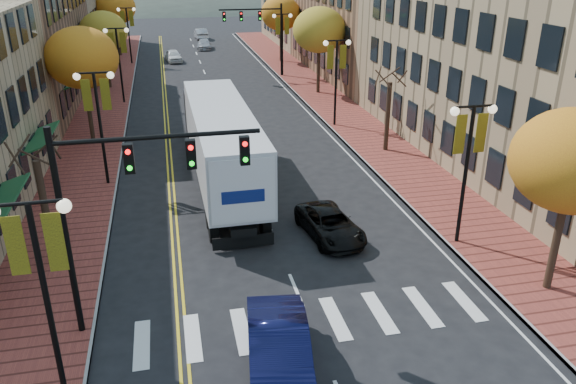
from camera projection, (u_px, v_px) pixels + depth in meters
ground at (326, 361)px, 17.10m from camera, size 200.00×200.00×0.00m
sidewalk_left at (104, 108)px, 44.47m from camera, size 4.00×85.00×0.15m
sidewalk_right at (322, 97)px, 48.03m from camera, size 4.00×85.00×0.15m
building_left_far at (48, 14)px, 66.65m from camera, size 12.00×26.00×9.50m
building_right_near at (563, 27)px, 32.17m from camera, size 15.00×28.00×15.00m
building_right_mid at (389, 22)px, 56.50m from camera, size 15.00×24.00×10.00m
building_right_far at (328, 0)px, 76.06m from camera, size 15.00×20.00×11.00m
tree_left_a at (46, 212)px, 21.62m from camera, size 0.28×0.28×4.20m
tree_left_b at (82, 58)px, 34.73m from camera, size 4.48×4.48×7.21m
tree_left_c at (103, 32)px, 49.25m from camera, size 4.16×4.16×6.69m
tree_left_d at (115, 7)px, 65.20m from camera, size 4.61×4.61×7.42m
tree_right_a at (573, 161)px, 18.68m from camera, size 4.16×4.16×6.69m
tree_right_b at (388, 117)px, 34.15m from camera, size 0.28×0.28×4.20m
tree_right_c at (319, 30)px, 47.27m from camera, size 4.48×4.48×7.21m
tree_right_d at (281, 13)px, 61.69m from camera, size 4.35×4.35×7.00m
lamp_left_a at (40, 266)px, 13.93m from camera, size 1.96×0.36×6.05m
lamp_left_b at (98, 107)px, 28.29m from camera, size 1.96×0.36×6.05m
lamp_left_c at (118, 51)px, 44.46m from camera, size 1.96×0.36×6.05m
lamp_left_d at (128, 24)px, 60.62m from camera, size 1.96×0.36×6.05m
lamp_right_a at (469, 148)px, 22.28m from camera, size 1.96×0.36×6.05m
lamp_right_b at (336, 66)px, 38.44m from camera, size 1.96×0.36×6.05m
lamp_right_c at (282, 32)px, 54.61m from camera, size 1.96×0.36×6.05m
traffic_mast_near at (126, 190)px, 16.77m from camera, size 6.10×0.35×7.00m
traffic_mast_far at (262, 26)px, 53.96m from camera, size 6.10×0.34×7.00m
semi_truck at (219, 136)px, 29.74m from camera, size 2.93×17.27×4.31m
navy_sedan at (279, 353)px, 16.15m from camera, size 2.36×5.20×1.65m
black_suv at (330, 224)px, 24.33m from camera, size 2.51×4.51×1.19m
car_far_white at (173, 56)px, 63.64m from camera, size 2.08×4.10×1.34m
car_far_silver at (204, 44)px, 72.08m from camera, size 2.06×4.33×1.22m
car_far_oncoming at (201, 34)px, 80.35m from camera, size 1.85×4.56×1.47m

